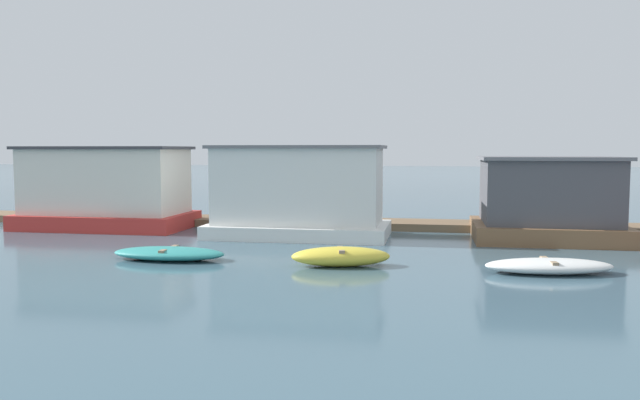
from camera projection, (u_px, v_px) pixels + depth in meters
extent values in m
plane|color=#426070|center=(325.00, 235.00, 23.35)|extent=(200.00, 200.00, 0.00)
cube|color=brown|center=(335.00, 223.00, 25.83)|extent=(33.80, 2.06, 0.30)
cube|color=red|center=(107.00, 220.00, 25.46)|extent=(6.76, 3.64, 0.61)
cube|color=silver|center=(106.00, 181.00, 25.33)|extent=(6.13, 3.01, 2.59)
cube|color=#38383D|center=(105.00, 148.00, 25.22)|extent=(6.43, 3.31, 0.12)
cube|color=white|center=(299.00, 230.00, 23.01)|extent=(6.55, 3.53, 0.49)
cube|color=white|center=(299.00, 186.00, 22.88)|extent=(5.91, 2.88, 2.74)
cube|color=slate|center=(299.00, 147.00, 22.76)|extent=(6.21, 3.18, 0.12)
cube|color=brown|center=(546.00, 231.00, 22.09)|extent=(5.09, 4.10, 0.61)
cube|color=#4C4C51|center=(548.00, 192.00, 21.97)|extent=(4.41, 3.42, 2.22)
cube|color=slate|center=(549.00, 158.00, 21.88)|extent=(4.71, 3.72, 0.12)
ellipsoid|color=teal|center=(169.00, 253.00, 18.12)|extent=(3.36, 1.42, 0.37)
cube|color=#997F60|center=(169.00, 249.00, 18.11)|extent=(0.18, 1.16, 0.08)
ellipsoid|color=yellow|center=(341.00, 256.00, 17.11)|extent=(2.88, 1.61, 0.54)
cube|color=#997F60|center=(341.00, 250.00, 17.10)|extent=(0.35, 0.89, 0.08)
ellipsoid|color=white|center=(549.00, 266.00, 16.12)|extent=(3.43, 1.72, 0.39)
cube|color=#997F60|center=(549.00, 261.00, 16.10)|extent=(0.32, 1.05, 0.08)
cylinder|color=brown|center=(41.00, 203.00, 26.77)|extent=(0.31, 0.31, 1.77)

